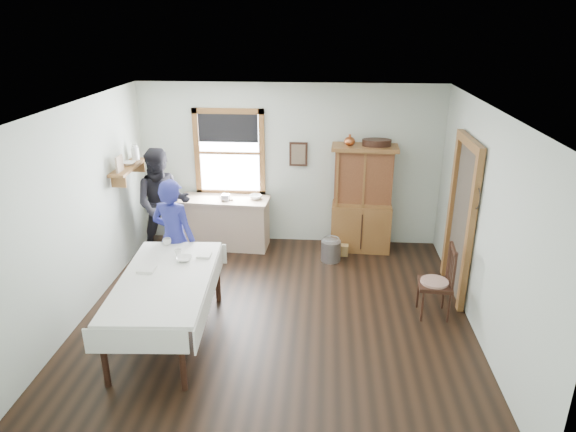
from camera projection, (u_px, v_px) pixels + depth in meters
The scene contains 20 objects.
room at pixel (275, 221), 6.24m from camera, with size 5.01×5.01×2.70m.
window at pixel (229, 148), 8.49m from camera, with size 1.18×0.07×1.48m.
doorway at pixel (462, 215), 6.93m from camera, with size 0.09×1.14×2.22m.
wall_shelf at pixel (129, 165), 7.75m from camera, with size 0.24×1.00×0.44m.
framed_picture at pixel (298, 154), 8.44m from camera, with size 0.30×0.04×0.40m, color #351D12.
rug_beater at pixel (478, 189), 6.21m from camera, with size 0.27×0.27×0.01m, color black.
work_counter at pixel (225, 223), 8.64m from camera, with size 1.49×0.57×0.86m, color tan.
china_hutch at pixel (362, 199), 8.36m from camera, with size 1.04×0.49×1.77m, color olive.
dining_table at pixel (168, 308), 6.12m from camera, with size 1.09×2.07×0.83m, color white.
spindle_chair at pixel (435, 281), 6.59m from camera, with size 0.45×0.45×0.99m, color #351D12.
pail at pixel (331, 251), 8.21m from camera, with size 0.31×0.31×0.34m, color #93969B.
wicker_basket at pixel (339, 249), 8.46m from camera, with size 0.30×0.22×0.18m, color tan.
woman_blue at pixel (175, 243), 6.99m from camera, with size 0.57×0.38×1.57m, color navy.
figure_dark at pixel (163, 208), 8.14m from camera, with size 0.81×0.63×1.66m, color black.
table_cup_a at pixel (167, 242), 6.82m from camera, with size 0.11×0.11×0.09m, color white.
table_cup_b at pixel (178, 252), 6.51m from camera, with size 0.09×0.09×0.09m, color white.
table_bowl at pixel (184, 259), 6.38m from camera, with size 0.22×0.22×0.05m, color white.
counter_book at pixel (220, 199), 8.44m from camera, with size 0.16×0.22×0.02m, color brown.
counter_bowl at pixel (255, 197), 8.45m from camera, with size 0.21×0.21×0.07m, color white.
shelf_bowl at pixel (129, 163), 7.75m from camera, with size 0.22×0.22×0.05m, color white.
Camera 1 is at (0.58, -5.76, 3.66)m, focal length 32.00 mm.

